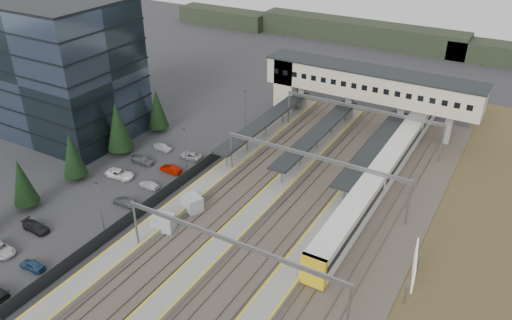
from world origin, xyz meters
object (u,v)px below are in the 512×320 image
Objects in this scene: office_building at (62,68)px; footbridge at (355,83)px; relay_cabin_near at (164,223)px; train at (395,155)px; billboard at (414,266)px; relay_cabin_far at (192,204)px.

footbridge is at bearing 34.47° from office_building.
footbridge is at bearing 78.30° from relay_cabin_near.
train is at bearing 16.77° from office_building.
relay_cabin_near is at bearing -24.13° from office_building.
office_building is at bearing -145.53° from footbridge.
footbridge is 45.89m from billboard.
office_building reaches higher than relay_cabin_near.
train is at bearing 56.07° from relay_cabin_near.
office_building is at bearing 155.87° from relay_cabin_near.
train is (12.30, -13.13, -5.70)m from footbridge.
train is (21.05, 26.72, 1.02)m from relay_cabin_far.
office_building is 0.60× the size of footbridge.
train is (21.69, 32.24, 1.04)m from relay_cabin_near.
relay_cabin_far is 34.03m from train.
relay_cabin_near is at bearing -96.66° from relay_cabin_far.
office_building is 4.03× the size of billboard.
office_building is at bearing 164.26° from relay_cabin_far.
office_building is 37.94m from relay_cabin_far.
train is at bearing -46.87° from footbridge.
relay_cabin_far is 0.54× the size of billboard.
billboard reaches higher than train.
relay_cabin_far is 0.05× the size of train.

